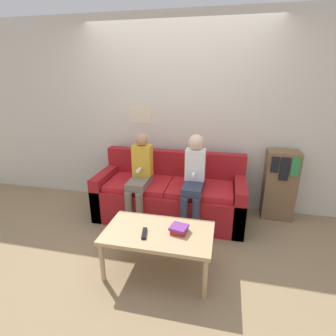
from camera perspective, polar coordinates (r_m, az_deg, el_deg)
The scene contains 9 objects.
ground_plane at distance 3.27m, azimuth -1.43°, elevation -14.52°, with size 10.00×10.00×0.00m, color #937A56.
wall_back at distance 3.70m, azimuth 2.11°, elevation 11.29°, with size 8.00×0.06×2.60m.
couch at distance 3.54m, azimuth 0.47°, elevation -6.11°, with size 1.93×0.77×0.85m.
coffee_table at distance 2.57m, azimuth -2.10°, elevation -14.42°, with size 1.03×0.59×0.44m.
person_left at distance 3.33m, azimuth -6.12°, elevation -1.53°, with size 0.24×0.54×1.15m.
person_right at distance 3.19m, azimuth 5.64°, elevation -1.99°, with size 0.24×0.54×1.17m.
tv_remote at distance 2.50m, azimuth -5.25°, elevation -13.97°, with size 0.07×0.17×0.02m.
book_stack at distance 2.52m, azimuth 2.41°, elevation -13.10°, with size 0.18×0.18×0.06m.
bookshelf at distance 3.75m, azimuth 23.12°, elevation -3.38°, with size 0.40×0.28×0.93m.
Camera 1 is at (0.67, -2.62, 1.83)m, focal length 28.00 mm.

